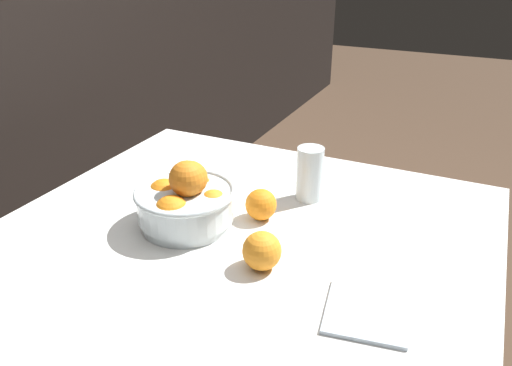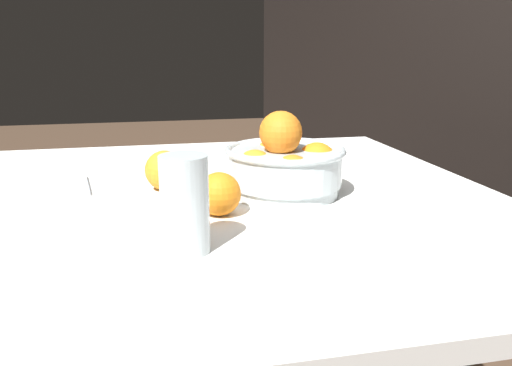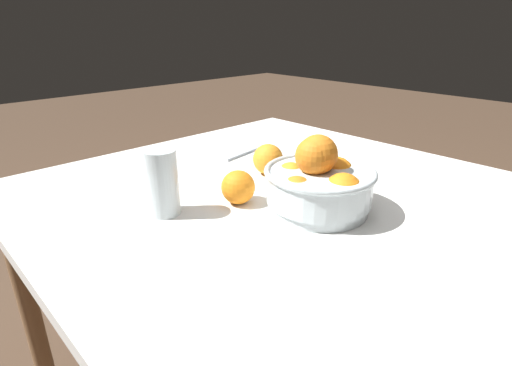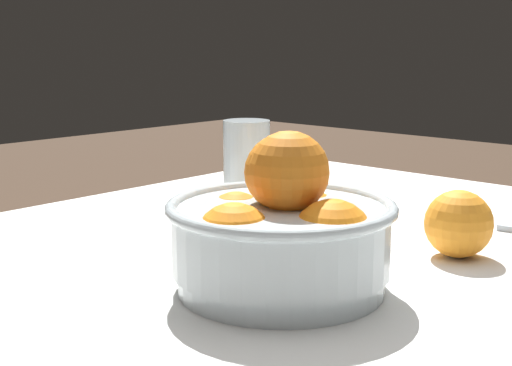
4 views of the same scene
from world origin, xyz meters
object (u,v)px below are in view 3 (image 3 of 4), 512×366
Objects in this scene: orange_loose_front at (268,159)px; orange_loose_near_bowl at (238,187)px; fruit_bowl at (319,183)px; juice_glass at (162,185)px.

orange_loose_near_bowl is at bearing 25.39° from orange_loose_front.
fruit_bowl is at bearing 125.02° from orange_loose_near_bowl.
fruit_bowl is 2.91× the size of orange_loose_front.
orange_loose_front is (-0.32, -0.02, -0.02)m from juice_glass.
fruit_bowl reaches higher than orange_loose_front.
orange_loose_front is (-0.08, -0.22, -0.02)m from fruit_bowl.
fruit_bowl is at bearing 139.52° from juice_glass.
orange_loose_front is at bearing -176.99° from juice_glass.
fruit_bowl is 3.10× the size of orange_loose_near_bowl.
orange_loose_near_bowl is 0.19m from orange_loose_front.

